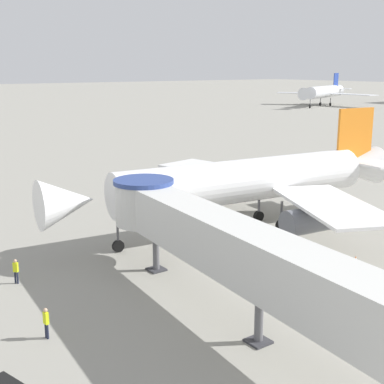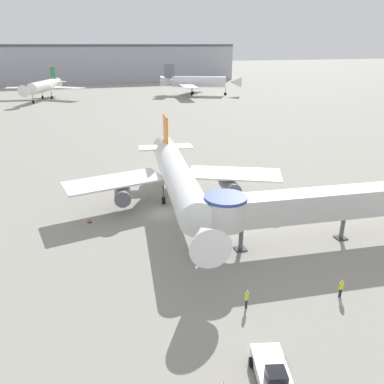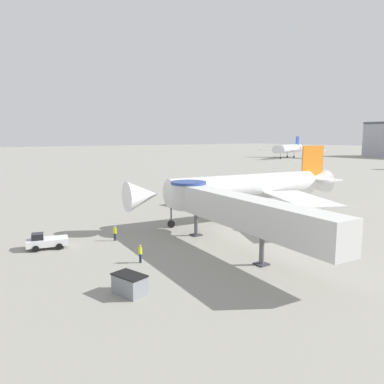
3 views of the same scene
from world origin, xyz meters
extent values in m
plane|color=gray|center=(0.00, 0.00, 0.00)|extent=(800.00, 800.00, 0.00)
cylinder|color=white|center=(1.94, -0.28, 4.23)|extent=(6.20, 22.93, 3.52)
cone|color=white|center=(0.19, -14.85, 4.23)|extent=(3.96, 4.26, 3.52)
cone|color=white|center=(3.44, 12.20, 4.23)|extent=(4.12, 5.66, 3.52)
cube|color=white|center=(-5.38, 3.11, 3.62)|extent=(12.58, 7.28, 0.22)
cube|color=white|center=(9.85, 1.28, 3.62)|extent=(12.87, 9.59, 0.22)
cube|color=orange|center=(3.41, 11.94, 7.40)|extent=(0.73, 4.14, 4.57)
cube|color=white|center=(3.47, 12.46, 4.85)|extent=(8.33, 3.83, 0.18)
cylinder|color=#565960|center=(-4.59, 1.74, 2.40)|extent=(2.42, 4.34, 1.94)
cylinder|color=#565960|center=(8.76, 0.14, 2.40)|extent=(2.42, 4.34, 1.94)
cylinder|color=#4C4C51|center=(0.62, -11.24, 1.46)|extent=(0.18, 0.18, 2.02)
cylinder|color=black|center=(0.62, -11.24, 0.45)|extent=(0.37, 0.92, 0.90)
cylinder|color=#4C4C51|center=(0.71, 2.73, 1.46)|extent=(0.22, 0.22, 2.02)
cylinder|color=black|center=(0.71, 2.73, 0.45)|extent=(0.50, 0.94, 0.90)
cylinder|color=#4C4C51|center=(3.85, 2.35, 1.46)|extent=(0.22, 0.22, 2.02)
cylinder|color=black|center=(3.85, 2.35, 0.45)|extent=(0.50, 0.94, 0.90)
cube|color=silver|center=(14.35, -11.79, 4.23)|extent=(21.69, 4.67, 2.80)
cylinder|color=silver|center=(3.63, -10.75, 4.23)|extent=(3.90, 3.90, 2.80)
cylinder|color=navy|center=(3.63, -10.75, 5.78)|extent=(4.10, 4.10, 0.30)
cylinder|color=#56565B|center=(5.35, -10.92, 1.42)|extent=(0.44, 0.44, 2.83)
cube|color=#333338|center=(5.35, -10.92, 0.06)|extent=(1.10, 1.10, 0.12)
cylinder|color=#56565B|center=(16.50, -12.00, 1.42)|extent=(0.44, 0.44, 2.83)
cube|color=#333338|center=(16.50, -12.00, 0.06)|extent=(1.10, 1.10, 0.12)
cube|color=black|center=(12.50, 0.87, 0.02)|extent=(0.37, 0.37, 0.04)
cone|color=orange|center=(12.50, 0.87, 0.33)|extent=(0.25, 0.25, 0.57)
cylinder|color=white|center=(12.50, 0.87, 0.40)|extent=(0.14, 0.14, 0.07)
cube|color=black|center=(-8.78, -0.02, 0.02)|extent=(0.47, 0.47, 0.04)
cone|color=orange|center=(-8.78, -0.02, 0.40)|extent=(0.32, 0.32, 0.73)
cylinder|color=white|center=(-8.78, -0.02, 0.49)|extent=(0.18, 0.18, 0.09)
cylinder|color=#1E2338|center=(10.02, -20.31, 0.40)|extent=(0.12, 0.12, 0.79)
cylinder|color=#1E2338|center=(9.85, -20.33, 0.40)|extent=(0.12, 0.12, 0.79)
cube|color=#D1E019|center=(9.93, -20.32, 1.11)|extent=(0.34, 0.22, 0.63)
sphere|color=tan|center=(9.93, -20.32, 1.53)|extent=(0.21, 0.21, 0.21)
cylinder|color=#1E2338|center=(2.00, -19.30, 0.39)|extent=(0.11, 0.11, 0.78)
cylinder|color=#1E2338|center=(2.13, -19.20, 0.39)|extent=(0.11, 0.11, 0.78)
cube|color=#D1E019|center=(2.06, -19.25, 1.09)|extent=(0.35, 0.33, 0.62)
sphere|color=tan|center=(2.06, -19.25, 1.50)|extent=(0.21, 0.21, 0.21)
cylinder|color=silver|center=(-90.51, 117.68, 4.87)|extent=(11.69, 22.94, 4.02)
cone|color=silver|center=(-85.23, 103.32, 4.87)|extent=(5.29, 5.53, 4.02)
cone|color=silver|center=(-94.96, 129.77, 4.87)|extent=(5.85, 7.04, 4.02)
cube|color=silver|center=(-100.81, 117.21, 4.16)|extent=(15.60, 13.87, 0.22)
cube|color=silver|center=(-82.36, 123.99, 4.16)|extent=(15.84, 5.94, 0.22)
cube|color=navy|center=(-94.85, 129.49, 8.48)|extent=(1.72, 4.16, 5.22)
cube|color=silver|center=(-95.06, 130.05, 5.57)|extent=(11.03, 6.52, 0.18)
cylinder|color=#4C4C51|center=(-86.59, 107.01, 1.70)|extent=(0.18, 0.18, 2.31)
cylinder|color=black|center=(-86.59, 107.01, 0.55)|extent=(0.62, 1.12, 1.10)
cylinder|color=#4C4C51|center=(-93.20, 119.75, 1.70)|extent=(0.22, 0.22, 2.31)
cylinder|color=black|center=(-93.20, 119.75, 0.55)|extent=(0.76, 1.17, 1.10)
cylinder|color=#4C4C51|center=(-89.80, 120.99, 1.70)|extent=(0.22, 0.22, 2.31)
cylinder|color=black|center=(-89.80, 120.99, 0.55)|extent=(0.76, 1.17, 1.10)
camera|label=1|loc=(34.04, -28.83, 13.33)|focal=50.00mm
camera|label=2|loc=(-9.16, -40.75, 19.28)|focal=35.00mm
camera|label=3|loc=(38.44, -34.95, 11.02)|focal=35.00mm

